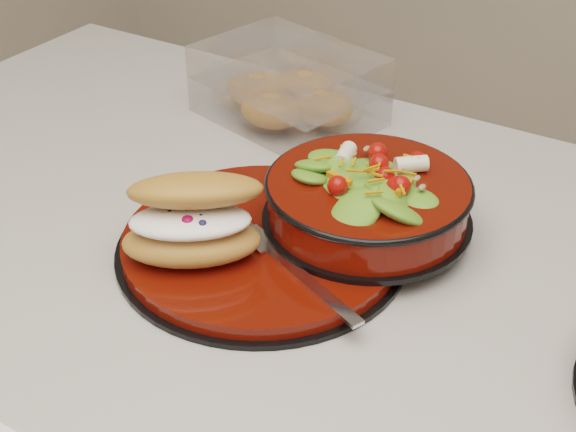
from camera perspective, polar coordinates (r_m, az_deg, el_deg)
The scene contains 5 objects.
dinner_plate at distance 0.84m, azimuth -1.86°, elevation -1.98°, with size 0.31×0.31×0.02m.
salad_bowl at distance 0.84m, azimuth 5.72°, elevation 1.63°, with size 0.22×0.22×0.09m.
croissant at distance 0.79m, azimuth -6.68°, elevation -0.30°, with size 0.16×0.15×0.08m.
fork at distance 0.78m, azimuth 0.43°, elevation -3.84°, with size 0.18×0.09×0.00m.
pastry_box at distance 1.09m, azimuth 0.03°, elevation 9.04°, with size 0.26×0.22×0.09m.
Camera 1 is at (0.39, -0.61, 1.40)m, focal length 50.00 mm.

